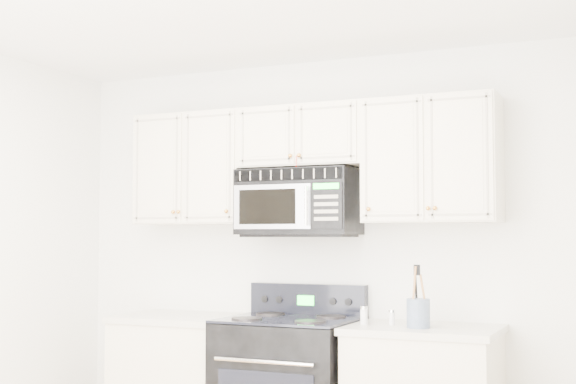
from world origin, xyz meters
The scene contains 6 objects.
room centered at (0.00, 0.00, 1.30)m, with size 3.51×3.51×2.61m.
upper_cabinets centered at (0.00, 1.58, 1.93)m, with size 2.44×0.37×0.75m.
microwave centered at (-0.04, 1.56, 1.66)m, with size 0.75×0.43×0.42m.
utensil_crock centered at (0.79, 1.34, 1.01)m, with size 0.13×0.13×0.35m.
shaker_salt centered at (0.45, 1.39, 0.97)m, with size 0.04×0.04×0.11m.
shaker_pepper centered at (0.62, 1.41, 0.97)m, with size 0.04×0.04×0.09m.
Camera 1 is at (1.99, -3.13, 1.43)m, focal length 50.00 mm.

